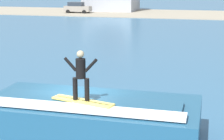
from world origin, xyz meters
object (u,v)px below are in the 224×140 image
Objects in this scene: surfer at (81,73)px; car_near_shore at (77,8)px; wave_crest at (91,118)px; surfboard at (83,101)px.

car_near_shore is at bearing 109.82° from surfer.
wave_crest is 4.46× the size of surfer.
wave_crest is 1.87m from surfer.
car_near_shore is (-17.85, 49.41, -0.56)m from surfboard.
surfer is (-0.05, 0.01, 0.95)m from surfboard.
wave_crest is at bearing -69.82° from car_near_shore.
wave_crest is at bearing 82.35° from surfboard.
car_near_shore is (-17.93, 48.79, 0.25)m from wave_crest.
surfboard is 1.36× the size of surfer.
surfer is 0.38× the size of car_near_shore.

